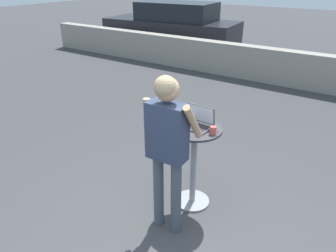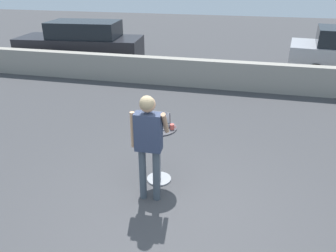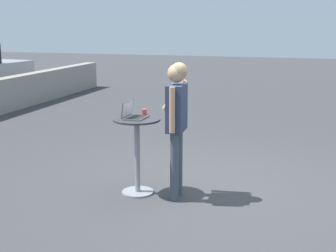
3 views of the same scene
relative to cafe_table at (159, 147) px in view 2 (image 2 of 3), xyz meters
name	(u,v)px [view 2 (image 2 of 3)]	position (x,y,z in m)	size (l,w,h in m)	color
ground_plane	(171,216)	(0.41, -0.88, -0.63)	(50.00, 50.00, 0.00)	#3D3D3F
pavement_kerb	(216,74)	(0.41, 5.23, -0.21)	(17.97, 0.35, 0.85)	gray
cafe_table	(159,147)	(0.00, 0.00, 0.00)	(0.61, 0.61, 1.01)	gray
laptop	(159,123)	(0.00, 0.05, 0.42)	(0.34, 0.27, 0.23)	#515156
coffee_mug	(172,127)	(0.23, -0.02, 0.42)	(0.10, 0.07, 0.08)	#C14C42
standing_person	(148,136)	(0.00, -0.53, 0.48)	(0.54, 0.39, 1.74)	#424C56
parked_car_near_street	(82,43)	(-4.81, 6.75, 0.20)	(4.71, 2.13, 1.64)	black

